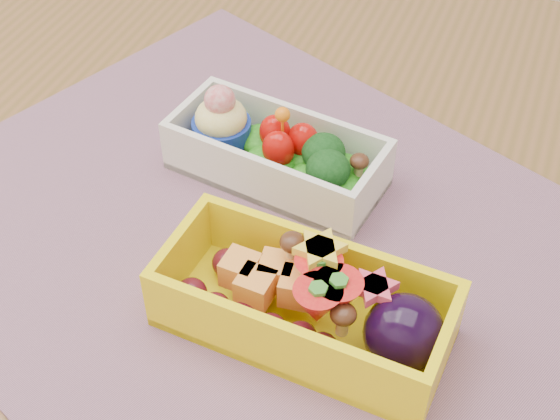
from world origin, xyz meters
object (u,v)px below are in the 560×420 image
(placemat, at_px, (268,250))
(bento_white, at_px, (276,153))
(table, at_px, (285,298))
(bento_yellow, at_px, (310,304))

(placemat, distance_m, bento_white, 0.08)
(table, height_order, bento_white, bento_white)
(bento_white, xyz_separation_m, bento_yellow, (0.08, -0.13, 0.00))
(table, xyz_separation_m, placemat, (0.00, -0.04, 0.10))
(placemat, relative_size, bento_yellow, 2.79)
(bento_yellow, bearing_deg, table, 122.94)
(placemat, height_order, bento_white, bento_white)
(bento_white, bearing_deg, table, -50.42)
(placemat, distance_m, bento_yellow, 0.08)
(placemat, bearing_deg, bento_white, 107.20)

